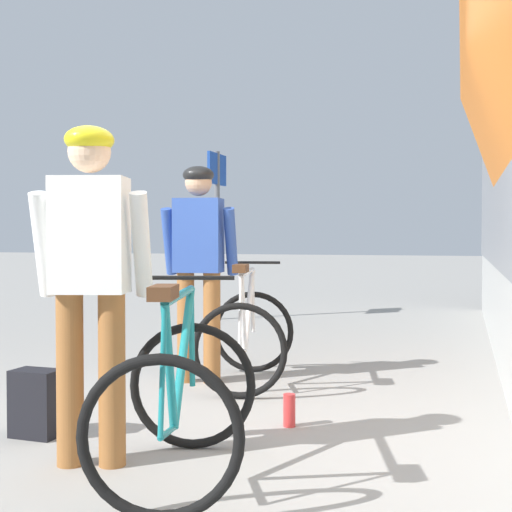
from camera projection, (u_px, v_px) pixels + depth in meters
name	position (u px, v px, depth m)	size (l,w,h in m)	color
ground_plane	(223.00, 442.00, 4.08)	(80.00, 80.00, 0.00)	gray
cyclist_near_in_blue	(199.00, 253.00, 5.71)	(0.64, 0.36, 1.76)	#935B2D
cyclist_far_in_white	(90.00, 263.00, 3.63)	(0.66, 0.41, 1.76)	#935B2D
bicycle_near_white	(247.00, 335.00, 5.64)	(0.90, 1.19, 0.99)	black
bicycle_far_teal	(179.00, 399.00, 3.42)	(0.95, 1.21, 0.99)	black
backpack_on_platform	(36.00, 403.00, 4.18)	(0.28, 0.18, 0.40)	black
water_bottle_near_the_bikes	(289.00, 410.00, 4.40)	(0.08, 0.08, 0.20)	red
platform_sign_post	(217.00, 206.00, 10.02)	(0.08, 0.70, 2.40)	#595B60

